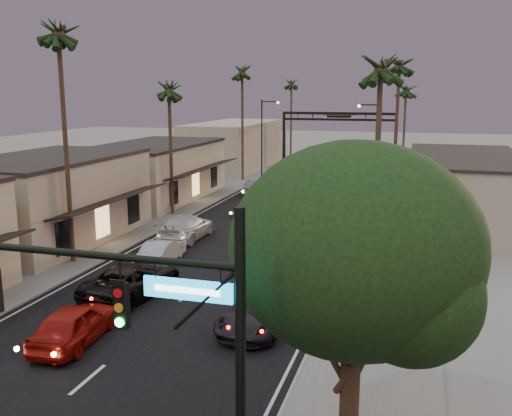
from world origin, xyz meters
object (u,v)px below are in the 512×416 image
Objects in this scene: streetlight_right at (376,145)px; palm_rb at (400,61)px; streetlight_left at (264,132)px; curbside_near at (261,311)px; corner_tree at (357,258)px; arch at (339,125)px; oncoming_pickup at (132,280)px; traffic_signal at (153,330)px; palm_ld at (242,68)px; palm_lb at (58,27)px; oncoming_silver at (162,251)px; curbside_black at (320,275)px; palm_far at (292,81)px; palm_lc at (169,85)px; palm_ra at (381,61)px; palm_rc at (406,87)px; oncoming_red at (74,324)px.

streetlight_right is 7.35m from palm_rb.
streetlight_left reaches higher than curbside_near.
corner_tree is 37.64m from streetlight_right.
oncoming_pickup is (-2.55, -52.01, -4.72)m from arch.
traffic_signal is 53.47m from palm_ld.
palm_lb is at bearing -90.00° from palm_ld.
curbside_near is at bearing -94.60° from streetlight_right.
curbside_black is at bearing 165.23° from oncoming_silver.
oncoming_silver is 9.96m from curbside_black.
palm_far is at bearing 104.14° from corner_tree.
palm_lb reaches higher than oncoming_pickup.
palm_ra is at bearing -34.90° from palm_lc.
corner_tree reaches higher than traffic_signal.
streetlight_right is at bearing -43.21° from streetlight_left.
palm_rc reaches higher than streetlight_left.
oncoming_red is (-7.84, 8.49, -4.27)m from traffic_signal.
curbside_black is at bearing -96.11° from palm_rb.
corner_tree is at bearing -69.19° from palm_ld.
oncoming_silver is (-1.02, 5.50, -0.11)m from oncoming_pickup.
palm_rc is 2.38× the size of curbside_black.
oncoming_silver is (5.03, 1.49, -12.68)m from palm_lb.
oncoming_red reaches higher than oncoming_silver.
palm_lb reaches higher than streetlight_left.
oncoming_red is (6.15, -65.51, -10.63)m from palm_far.
palm_lc is at bearing -121.56° from palm_rc.
palm_lb is 2.83× the size of curbside_near.
oncoming_red reaches higher than curbside_near.
palm_lc is 0.86× the size of palm_ld.
curbside_near is at bearing 119.56° from corner_tree.
corner_tree reaches higher than arch.
oncoming_pickup reaches higher than oncoming_red.
palm_lc is at bearing 90.00° from palm_lb.
palm_ra reaches higher than oncoming_red.
palm_ra is 3.10× the size of oncoming_silver.
streetlight_right reaches higher than curbside_black.
traffic_signal is 35.46m from palm_lc.
palm_rb reaches higher than arch.
palm_rb reaches higher than curbside_black.
palm_far is at bearing 89.59° from palm_lc.
streetlight_right is 0.63× the size of palm_ld.
oncoming_pickup reaches higher than curbside_black.
palm_lb reaches higher than streetlight_right.
corner_tree is at bearing -86.11° from streetlight_right.
curbside_black is (13.12, -36.43, -4.59)m from streetlight_left.
palm_ra is at bearing 42.37° from curbside_black.
arch is 52.28m from oncoming_pickup.
traffic_signal is 0.95× the size of streetlight_right.
palm_ra reaches higher than corner_tree.
palm_rb is (17.20, 22.00, -0.97)m from palm_lb.
arch is 13.85m from streetlight_left.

